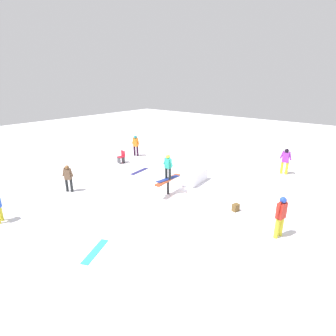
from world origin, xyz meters
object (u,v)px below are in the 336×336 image
Objects in this scene: bystander_orange at (136,145)px; bystander_purple at (285,160)px; main_rider_on_rail at (168,167)px; rail_feature at (168,182)px; loose_snowboard_navy at (139,171)px; bystander_brown at (68,177)px; bystander_red at (281,215)px; folding_chair at (122,157)px; backpack_on_snow at (236,208)px; loose_snowboard_cyan at (95,251)px.

bystander_purple is (-2.96, 10.22, 0.02)m from bystander_orange.
main_rider_on_rail is 7.64m from bystander_orange.
loose_snowboard_navy is (-1.56, -3.66, -0.67)m from rail_feature.
bystander_brown is 12.84m from bystander_purple.
bystander_red is (4.43, 12.18, 0.02)m from bystander_orange.
main_rider_on_rail reaches higher than loose_snowboard_navy.
bystander_purple reaches higher than bystander_brown.
folding_chair is (-2.07, -5.94, -0.26)m from rail_feature.
main_rider_on_rail is at bearing 112.40° from backpack_on_snow.
bystander_orange is at bearing -126.85° from rail_feature.
bystander_red is at bearing 93.76° from main_rider_on_rail.
rail_feature is at bearing -11.84° from folding_chair.
bystander_purple is 10.87m from folding_chair.
bystander_red is 2.44m from backpack_on_snow.
loose_snowboard_cyan is (2.29, 5.35, -0.81)m from bystander_brown.
loose_snowboard_navy is at bearing -127.29° from bystander_brown.
bystander_orange is 1.13× the size of loose_snowboard_cyan.
main_rider_on_rail is 5.74m from bystander_red.
bystander_brown is 7.42m from bystander_orange.
bystander_red is (7.39, 1.97, 0.00)m from bystander_purple.
backpack_on_snow is at bearing 132.88° from loose_snowboard_cyan.
backpack_on_snow is (-5.83, 2.46, 0.16)m from loose_snowboard_cyan.
bystander_orange is at bearing -102.54° from bystander_brown.
loose_snowboard_cyan is (5.36, 1.10, -1.45)m from main_rider_on_rail.
bystander_orange is 10.67m from backpack_on_snow.
rail_feature is at bearing 167.37° from loose_snowboard_cyan.
bystander_red is (0.41, 5.70, -0.54)m from main_rider_on_rail.
loose_snowboard_navy is at bearing 131.69° from bystander_orange.
backpack_on_snow is at bearing -98.53° from bystander_red.
bystander_red is at bearing 80.84° from rail_feature.
bystander_orange is at bearing -165.27° from loose_snowboard_cyan.
rail_feature is 1.19× the size of bystander_red.
bystander_purple is at bearing 34.25° from folding_chair.
bystander_red reaches higher than rail_feature.
bystander_brown reaches higher than loose_snowboard_navy.
backpack_on_snow reaches higher than loose_snowboard_cyan.
backpack_on_snow is at bearing -2.17° from folding_chair.
folding_chair is 9.64m from backpack_on_snow.
bystander_purple is 1.00× the size of bystander_red.
rail_feature is at bearing 0.00° from main_rider_on_rail.
bystander_purple is 1.15× the size of loose_snowboard_cyan.
rail_feature is at bearing -174.23° from bystander_brown.
backpack_on_snow is (-0.47, 3.56, -0.51)m from rail_feature.
main_rider_on_rail reaches higher than rail_feature.
loose_snowboard_navy is 2.37m from folding_chair.
bystander_orange is 1.03× the size of loose_snowboard_navy.
backpack_on_snow is (3.54, 10.04, -0.73)m from bystander_orange.
loose_snowboard_navy is (2.45, 2.82, -0.89)m from bystander_orange.
folding_chair is (-7.42, -7.04, 0.40)m from loose_snowboard_cyan.
rail_feature is at bearing 140.92° from bystander_orange.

